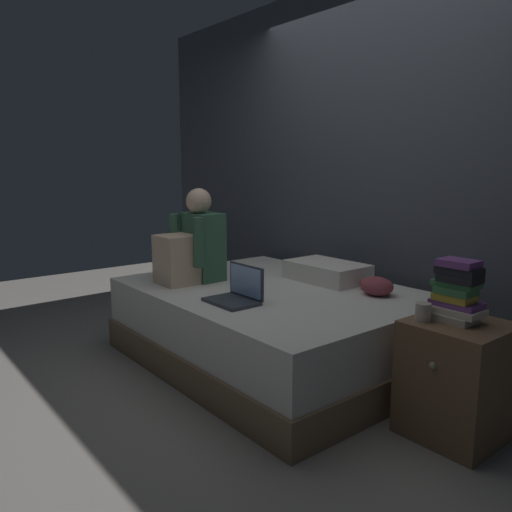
{
  "coord_description": "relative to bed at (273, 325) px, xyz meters",
  "views": [
    {
      "loc": [
        2.3,
        -1.86,
        1.33
      ],
      "look_at": [
        -0.13,
        0.1,
        0.77
      ],
      "focal_mm": 35.46,
      "sensor_mm": 36.0,
      "label": 1
    }
  ],
  "objects": [
    {
      "name": "clothes_pile",
      "position": [
        0.53,
        0.41,
        0.32
      ],
      "size": [
        0.29,
        0.24,
        0.12
      ],
      "color": "#8E3D47",
      "rests_on": "bed"
    },
    {
      "name": "pillow",
      "position": [
        0.07,
        0.45,
        0.33
      ],
      "size": [
        0.56,
        0.36,
        0.13
      ],
      "primitive_type": "cube",
      "color": "silver",
      "rests_on": "bed"
    },
    {
      "name": "book_stack",
      "position": [
        1.27,
        0.08,
        0.47
      ],
      "size": [
        0.24,
        0.17,
        0.3
      ],
      "color": "beige",
      "rests_on": "nightstand"
    },
    {
      "name": "person_sitting",
      "position": [
        -0.52,
        -0.31,
        0.51
      ],
      "size": [
        0.39,
        0.44,
        0.66
      ],
      "color": "#38664C",
      "rests_on": "bed"
    },
    {
      "name": "nightstand",
      "position": [
        1.3,
        0.07,
        0.04
      ],
      "size": [
        0.44,
        0.46,
        0.58
      ],
      "color": "brown",
      "rests_on": "ground_plane"
    },
    {
      "name": "wall_back",
      "position": [
        0.2,
        0.9,
        1.09
      ],
      "size": [
        5.6,
        0.1,
        2.7
      ],
      "primitive_type": "cube",
      "color": "#424751",
      "rests_on": "ground_plane"
    },
    {
      "name": "ground_plane",
      "position": [
        0.2,
        -0.3,
        -0.26
      ],
      "size": [
        8.0,
        8.0,
        0.0
      ],
      "primitive_type": "plane",
      "color": "gray"
    },
    {
      "name": "mug",
      "position": [
        1.17,
        -0.05,
        0.37
      ],
      "size": [
        0.08,
        0.08,
        0.09
      ],
      "primitive_type": "cylinder",
      "color": "#BCB2A3",
      "rests_on": "nightstand"
    },
    {
      "name": "bed",
      "position": [
        0.0,
        0.0,
        0.0
      ],
      "size": [
        2.0,
        1.5,
        0.52
      ],
      "color": "#7A6047",
      "rests_on": "ground_plane"
    },
    {
      "name": "laptop",
      "position": [
        0.13,
        -0.4,
        0.32
      ],
      "size": [
        0.32,
        0.23,
        0.22
      ],
      "color": "#333842",
      "rests_on": "bed"
    }
  ]
}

